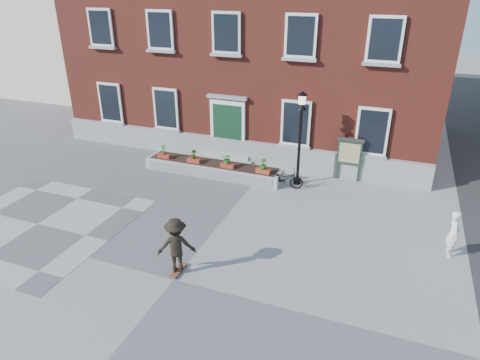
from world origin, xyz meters
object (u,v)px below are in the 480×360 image
at_px(lamp_post, 301,126).
at_px(notice_board, 350,152).
at_px(bicycle, 284,179).
at_px(bystander, 453,234).
at_px(skateboarder, 176,245).

bearing_deg(lamp_post, notice_board, 29.92).
relative_size(bicycle, bystander, 1.03).
xyz_separation_m(bicycle, bystander, (6.12, -2.75, 0.35)).
xyz_separation_m(notice_board, skateboarder, (-3.69, -8.30, -0.34)).
bearing_deg(skateboarder, lamp_post, 76.12).
relative_size(notice_board, skateboarder, 1.05).
xyz_separation_m(bicycle, notice_board, (2.33, 1.75, 0.85)).
bearing_deg(notice_board, bicycle, -143.11).
relative_size(lamp_post, notice_board, 2.10).
xyz_separation_m(bystander, lamp_post, (-5.70, 3.40, 1.77)).
height_order(bystander, skateboarder, skateboarder).
bearing_deg(skateboarder, notice_board, 66.02).
bearing_deg(bicycle, bystander, -128.01).
bearing_deg(bicycle, notice_board, -66.96).
xyz_separation_m(bystander, skateboarder, (-7.48, -3.80, 0.15)).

